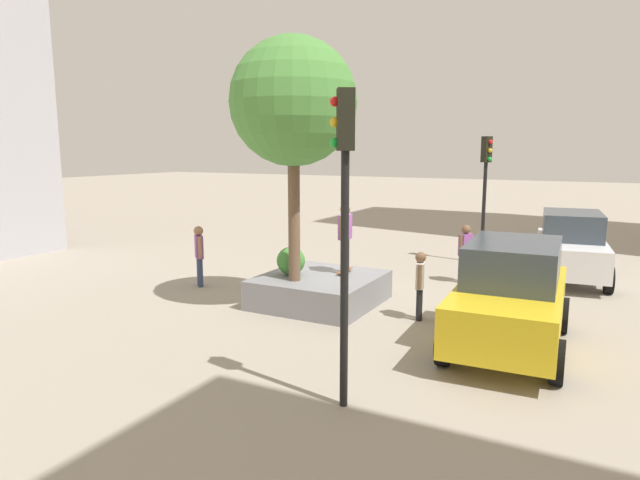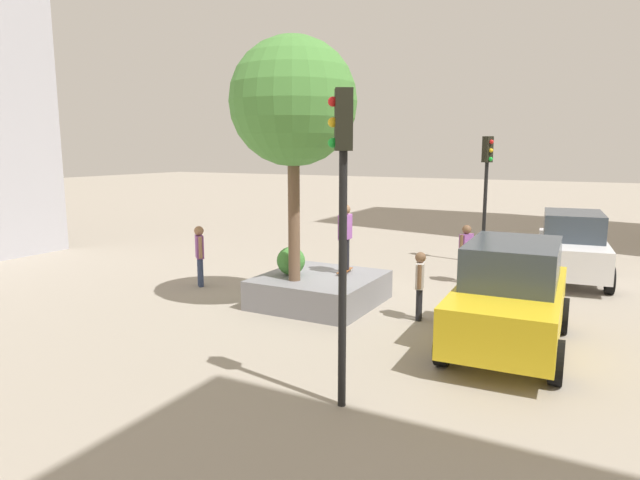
# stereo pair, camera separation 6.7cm
# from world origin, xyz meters

# --- Properties ---
(ground_plane) EXTENTS (120.00, 120.00, 0.00)m
(ground_plane) POSITION_xyz_m (0.00, 0.00, 0.00)
(ground_plane) COLOR #9E9384
(planter_ledge) EXTENTS (2.88, 2.76, 0.72)m
(planter_ledge) POSITION_xyz_m (0.54, -0.25, 0.36)
(planter_ledge) COLOR gray
(planter_ledge) RESTS_ON ground
(plaza_tree) EXTENTS (2.94, 2.94, 5.65)m
(plaza_tree) POSITION_xyz_m (1.25, -0.57, 4.87)
(plaza_tree) COLOR brown
(plaza_tree) RESTS_ON planter_ledge
(boxwood_shrub) EXTENTS (0.71, 0.71, 0.71)m
(boxwood_shrub) POSITION_xyz_m (0.79, -0.94, 1.07)
(boxwood_shrub) COLOR #3D7A33
(boxwood_shrub) RESTS_ON planter_ledge
(skateboard) EXTENTS (0.82, 0.34, 0.07)m
(skateboard) POSITION_xyz_m (-0.02, 0.16, 0.77)
(skateboard) COLOR brown
(skateboard) RESTS_ON planter_ledge
(skateboarder) EXTENTS (0.57, 0.26, 1.69)m
(skateboarder) POSITION_xyz_m (-0.02, 0.16, 1.76)
(skateboarder) COLOR black
(skateboarder) RESTS_ON skateboard
(police_car) EXTENTS (4.46, 2.39, 1.99)m
(police_car) POSITION_xyz_m (-5.25, 5.08, 1.01)
(police_car) COLOR white
(police_car) RESTS_ON ground
(taxi_cab) EXTENTS (4.51, 2.24, 2.06)m
(taxi_cab) POSITION_xyz_m (1.49, 4.43, 1.05)
(taxi_cab) COLOR gold
(taxi_cab) RESTS_ON ground
(traffic_light_corner) EXTENTS (0.36, 0.37, 4.65)m
(traffic_light_corner) POSITION_xyz_m (5.28, 2.64, 3.16)
(traffic_light_corner) COLOR black
(traffic_light_corner) RESTS_ON ground
(traffic_light_median) EXTENTS (0.36, 0.37, 4.25)m
(traffic_light_median) POSITION_xyz_m (-6.47, 2.28, 2.91)
(traffic_light_median) COLOR black
(traffic_light_median) RESTS_ON ground
(pedestrian_crossing) EXTENTS (0.46, 0.47, 1.71)m
(pedestrian_crossing) POSITION_xyz_m (0.56, -4.07, 0.99)
(pedestrian_crossing) COLOR navy
(pedestrian_crossing) RESTS_ON ground
(bystander_watching) EXTENTS (0.52, 0.28, 1.56)m
(bystander_watching) POSITION_xyz_m (0.64, 2.35, 0.90)
(bystander_watching) COLOR black
(bystander_watching) RESTS_ON ground
(passerby_with_bag) EXTENTS (0.54, 0.34, 1.69)m
(passerby_with_bag) POSITION_xyz_m (-3.38, 2.42, 0.98)
(passerby_with_bag) COLOR #847056
(passerby_with_bag) RESTS_ON ground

